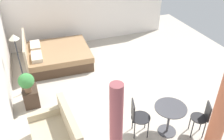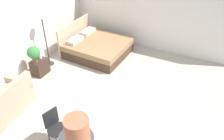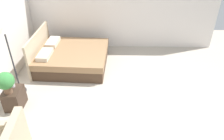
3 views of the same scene
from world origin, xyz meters
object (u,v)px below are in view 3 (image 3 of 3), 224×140
object	(u,v)px
bed	(71,57)
nightstand	(14,98)
potted_plant	(5,82)
vase	(12,84)
floor_lamp	(8,45)

from	to	relation	value
bed	nightstand	size ratio (longest dim) A/B	4.21
potted_plant	vase	world-z (taller)	potted_plant
potted_plant	bed	bearing A→B (deg)	-27.40
bed	vase	xyz separation A→B (m)	(-1.75, 1.02, 0.28)
potted_plant	vase	xyz separation A→B (m)	(0.22, -0.00, -0.23)
vase	floor_lamp	size ratio (longest dim) A/B	0.08
bed	vase	distance (m)	2.04
nightstand	vase	size ratio (longest dim) A/B	3.41
vase	floor_lamp	distance (m)	0.89
nightstand	floor_lamp	bearing A→B (deg)	11.14
nightstand	potted_plant	world-z (taller)	potted_plant
nightstand	floor_lamp	size ratio (longest dim) A/B	0.28
nightstand	floor_lamp	xyz separation A→B (m)	(0.57, 0.11, 1.08)
bed	floor_lamp	world-z (taller)	floor_lamp
bed	floor_lamp	distance (m)	2.00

